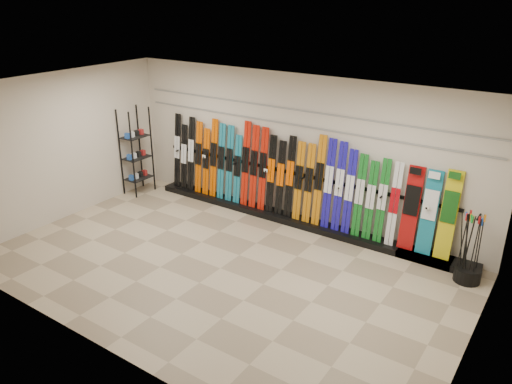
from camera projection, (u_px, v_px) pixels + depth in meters
The scene contains 13 objects.
floor at pixel (220, 268), 8.59m from camera, with size 8.00×8.00×0.00m, color gray.
back_wall at pixel (296, 149), 9.94m from camera, with size 8.00×8.00×0.00m, color beige.
left_wall at pixel (63, 147), 10.11m from camera, with size 5.00×5.00×0.00m, color beige.
right_wall at pixel (481, 257), 5.94m from camera, with size 5.00×5.00×0.00m, color beige.
ceiling at pixel (215, 95), 7.46m from camera, with size 8.00×8.00×0.00m, color silver.
ski_rack_base at pixel (298, 221), 10.20m from camera, with size 8.00×0.40×0.12m, color black.
skis at pixel (271, 173), 10.25m from camera, with size 5.38×0.21×1.82m.
snowboards at pixel (429, 212), 8.62m from camera, with size 0.92×0.24×1.57m.
accessory_rack at pixel (136, 151), 11.47m from camera, with size 0.40×0.60×2.01m, color black.
pole_bin at pixel (467, 274), 8.18m from camera, with size 0.43×0.43×0.25m, color black.
ski_poles at pixel (468, 248), 8.00m from camera, with size 0.35×0.30×1.18m.
slatwall_rail_0 at pixel (296, 125), 9.74m from camera, with size 7.60×0.02×0.03m, color gray.
slatwall_rail_1 at pixel (296, 110), 9.62m from camera, with size 7.60×0.02×0.03m, color gray.
Camera 1 is at (4.71, -5.82, 4.47)m, focal length 35.00 mm.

